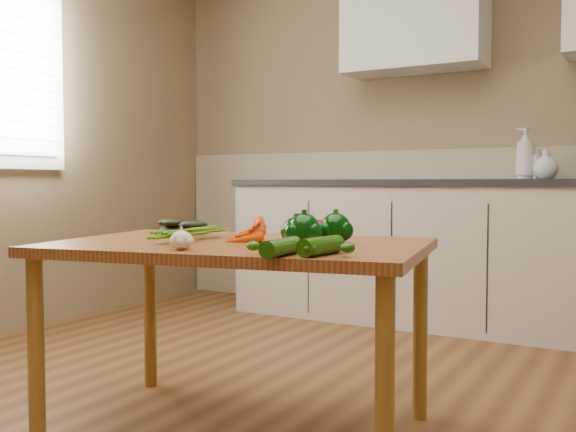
% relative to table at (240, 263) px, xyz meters
% --- Properties ---
extents(room, '(4.04, 5.04, 2.64)m').
position_rel_table_xyz_m(room, '(-0.03, 0.04, 0.65)').
color(room, brown).
rests_on(room, ground).
extents(counter_run, '(2.84, 0.64, 1.14)m').
position_rel_table_xyz_m(counter_run, '(0.19, 2.06, -0.14)').
color(counter_run, '#BDAE9E').
rests_on(counter_run, ground).
extents(upper_cabinets, '(2.15, 0.35, 0.70)m').
position_rel_table_xyz_m(upper_cabinets, '(0.49, 2.19, 1.35)').
color(upper_cabinets, silver).
rests_on(upper_cabinets, room).
extents(table, '(1.39, 1.03, 0.67)m').
position_rel_table_xyz_m(table, '(0.00, 0.00, 0.00)').
color(table, '#98562C').
rests_on(table, ground).
extents(soap_bottle_a, '(0.15, 0.15, 0.30)m').
position_rel_table_xyz_m(soap_bottle_a, '(0.58, 2.14, 0.45)').
color(soap_bottle_a, silver).
rests_on(soap_bottle_a, counter_run).
extents(soap_bottle_b, '(0.14, 0.14, 0.21)m').
position_rel_table_xyz_m(soap_bottle_b, '(0.64, 2.17, 0.41)').
color(soap_bottle_b, silver).
rests_on(soap_bottle_b, counter_run).
extents(soap_bottle_c, '(0.19, 0.19, 0.18)m').
position_rel_table_xyz_m(soap_bottle_c, '(0.70, 2.11, 0.39)').
color(soap_bottle_c, silver).
rests_on(soap_bottle_c, counter_run).
extents(carrot_bunch, '(0.26, 0.22, 0.06)m').
position_rel_table_xyz_m(carrot_bunch, '(-0.02, -0.02, 0.11)').
color(carrot_bunch, '#EB4405').
rests_on(carrot_bunch, table).
extents(leafy_greens, '(0.18, 0.16, 0.09)m').
position_rel_table_xyz_m(leafy_greens, '(-0.37, 0.12, 0.12)').
color(leafy_greens, black).
rests_on(leafy_greens, table).
extents(garlic_bulb, '(0.07, 0.07, 0.06)m').
position_rel_table_xyz_m(garlic_bulb, '(-0.01, -0.31, 0.10)').
color(garlic_bulb, white).
rests_on(garlic_bulb, table).
extents(pepper_a, '(0.09, 0.09, 0.09)m').
position_rel_table_xyz_m(pepper_a, '(0.21, 0.02, 0.12)').
color(pepper_a, '#022F05').
rests_on(pepper_a, table).
extents(pepper_b, '(0.10, 0.10, 0.10)m').
position_rel_table_xyz_m(pepper_b, '(0.32, 0.10, 0.13)').
color(pepper_b, '#022F05').
rests_on(pepper_b, table).
extents(pepper_c, '(0.11, 0.11, 0.11)m').
position_rel_table_xyz_m(pepper_c, '(0.27, -0.03, 0.13)').
color(pepper_c, '#022F05').
rests_on(pepper_c, table).
extents(tomato_a, '(0.08, 0.08, 0.07)m').
position_rel_table_xyz_m(tomato_a, '(0.20, 0.21, 0.11)').
color(tomato_a, '#93020C').
rests_on(tomato_a, table).
extents(tomato_b, '(0.07, 0.07, 0.06)m').
position_rel_table_xyz_m(tomato_b, '(0.23, 0.19, 0.11)').
color(tomato_b, '#DE5405').
rests_on(tomato_b, table).
extents(tomato_c, '(0.07, 0.07, 0.07)m').
position_rel_table_xyz_m(tomato_c, '(0.31, 0.16, 0.11)').
color(tomato_c, '#DE5405').
rests_on(tomato_c, table).
extents(zucchini_a, '(0.07, 0.18, 0.05)m').
position_rel_table_xyz_m(zucchini_a, '(0.43, -0.22, 0.10)').
color(zucchini_a, '#154507').
rests_on(zucchini_a, table).
extents(zucchini_b, '(0.06, 0.18, 0.05)m').
position_rel_table_xyz_m(zucchini_b, '(0.34, -0.30, 0.10)').
color(zucchini_b, '#154507').
rests_on(zucchini_b, table).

